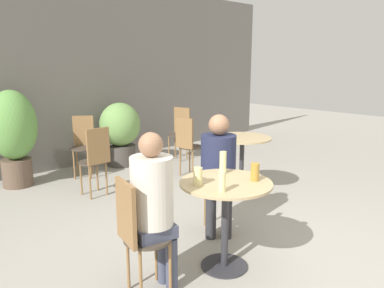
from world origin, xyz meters
The scene contains 18 objects.
ground_plane centered at (0.00, 0.00, 0.00)m, with size 20.00×20.00×0.00m, color #9E998E.
storefront_wall centered at (0.00, 4.01, 1.50)m, with size 10.00×0.06×3.00m.
cafe_table_near centered at (-0.20, 0.17, 0.58)m, with size 0.76×0.76×0.76m.
cafe_table_far centered at (1.32, 1.24, 0.58)m, with size 0.75×0.75×0.76m.
bistro_chair_0 centered at (0.32, 0.75, 0.54)m, with size 0.41×0.42×0.91m.
bistro_chair_1 centered at (-0.97, 0.33, 0.54)m, with size 0.39×0.37×0.91m.
bistro_chair_2 centered at (0.21, 3.40, 0.54)m, with size 0.41×0.42×0.91m.
bistro_chair_3 centered at (1.30, 2.25, 0.54)m, with size 0.38×0.36×0.91m.
bistro_chair_4 centered at (-0.13, 2.42, 0.54)m, with size 0.36×0.36×0.91m.
bistro_chair_5 centered at (1.96, 3.16, 0.54)m, with size 0.40×0.39×0.91m.
seated_person_0 centered at (0.23, 0.65, 0.72)m, with size 0.44×0.44×1.22m.
seated_person_1 centered at (-0.84, 0.30, 0.73)m, with size 0.34×0.32×1.23m.
beer_glass_0 centered at (-0.40, 0.03, 0.84)m, with size 0.06×0.06×0.16m.
beer_glass_1 centered at (-0.01, 0.03, 0.83)m, with size 0.07×0.07×0.15m.
beer_glass_2 centered at (-0.04, 0.35, 0.86)m, with size 0.06×0.06×0.19m.
beer_glass_3 centered at (-0.42, 0.27, 0.83)m, with size 0.07×0.07×0.14m.
potted_plant_0 centered at (-0.72, 3.58, 0.77)m, with size 0.64×0.64×1.34m.
potted_plant_1 centered at (0.95, 3.52, 0.59)m, with size 0.67×0.67×1.05m.
Camera 1 is at (-2.39, -1.74, 1.72)m, focal length 35.00 mm.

